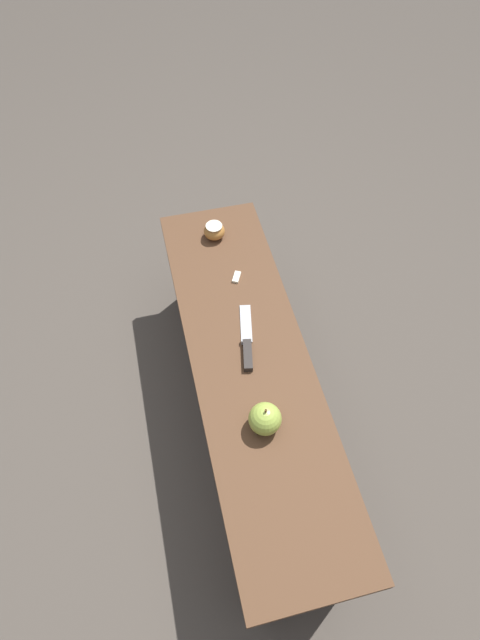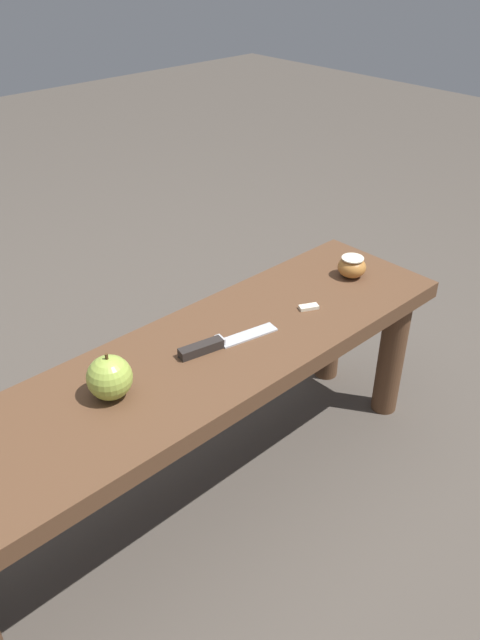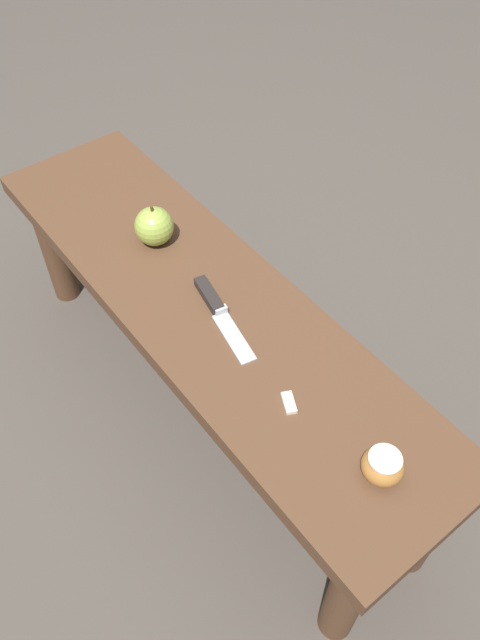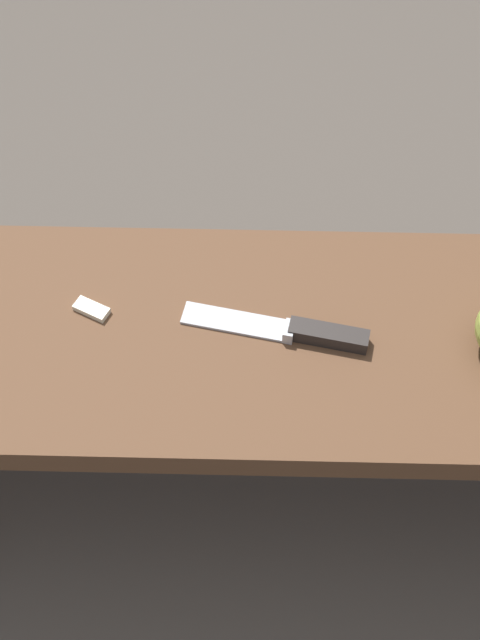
% 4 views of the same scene
% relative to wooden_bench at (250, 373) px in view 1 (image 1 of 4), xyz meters
% --- Properties ---
extents(ground_plane, '(8.00, 8.00, 0.00)m').
position_rel_wooden_bench_xyz_m(ground_plane, '(0.00, 0.00, -0.32)').
color(ground_plane, '#4C443D').
extents(wooden_bench, '(1.23, 0.33, 0.40)m').
position_rel_wooden_bench_xyz_m(wooden_bench, '(0.00, 0.00, 0.00)').
color(wooden_bench, brown).
rests_on(wooden_bench, ground_plane).
extents(knife, '(0.23, 0.07, 0.02)m').
position_rel_wooden_bench_xyz_m(knife, '(-0.04, 0.00, 0.08)').
color(knife, '#B7BABF').
rests_on(knife, wooden_bench).
extents(apple_whole, '(0.08, 0.08, 0.09)m').
position_rel_wooden_bench_xyz_m(apple_whole, '(0.20, -0.01, 0.12)').
color(apple_whole, '#9EB747').
rests_on(apple_whole, wooden_bench).
extents(apple_cut, '(0.07, 0.07, 0.05)m').
position_rel_wooden_bench_xyz_m(apple_cut, '(-0.49, 0.00, 0.10)').
color(apple_cut, '#B27233').
rests_on(apple_cut, wooden_bench).
extents(apple_slice_near_knife, '(0.05, 0.04, 0.01)m').
position_rel_wooden_bench_xyz_m(apple_slice_near_knife, '(-0.30, 0.03, 0.08)').
color(apple_slice_near_knife, silver).
rests_on(apple_slice_near_knife, wooden_bench).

